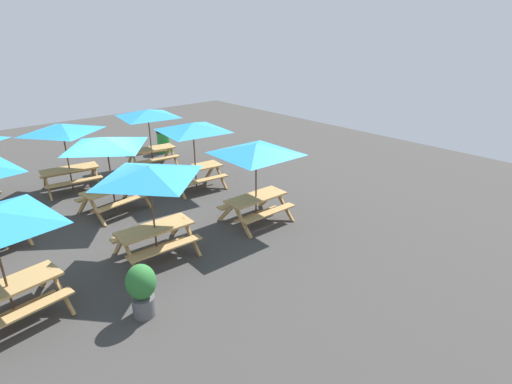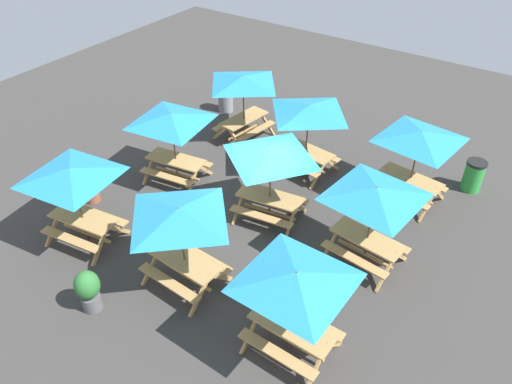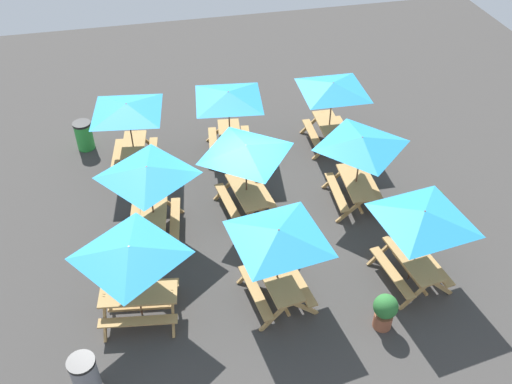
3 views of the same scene
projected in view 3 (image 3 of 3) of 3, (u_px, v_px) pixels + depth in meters
name	position (u px, v px, depth m)	size (l,w,h in m)	color
ground_plane	(255.00, 212.00, 16.51)	(28.66, 28.66, 0.00)	#3D3A38
picnic_table_0	(423.00, 221.00, 13.27)	(2.80, 2.80, 2.34)	tan
picnic_table_1	(333.00, 91.00, 17.96)	(2.83, 2.83, 2.34)	tan
picnic_table_2	(131.00, 256.00, 12.39)	(2.26, 2.26, 2.34)	tan
picnic_table_3	(278.00, 240.00, 12.79)	(2.80, 2.80, 2.34)	tan
picnic_table_4	(229.00, 101.00, 17.52)	(2.81, 2.81, 2.34)	tan
picnic_table_5	(148.00, 176.00, 14.59)	(2.25, 2.25, 2.34)	tan
picnic_table_6	(361.00, 146.00, 15.62)	(2.11, 2.11, 2.34)	tan
picnic_table_7	(246.00, 155.00, 15.33)	(2.27, 2.27, 2.34)	tan
picnic_table_8	(128.00, 113.00, 16.98)	(2.80, 2.80, 2.34)	tan
trash_bin_green	(84.00, 135.00, 18.72)	(0.59, 0.59, 0.98)	green
trash_bin_gray	(85.00, 375.00, 11.83)	(0.59, 0.59, 0.98)	gray
potted_plant_0	(385.00, 310.00, 13.06)	(0.57, 0.57, 0.99)	#935138
potted_plant_1	(433.00, 204.00, 15.85)	(0.57, 0.57, 1.11)	#59595B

